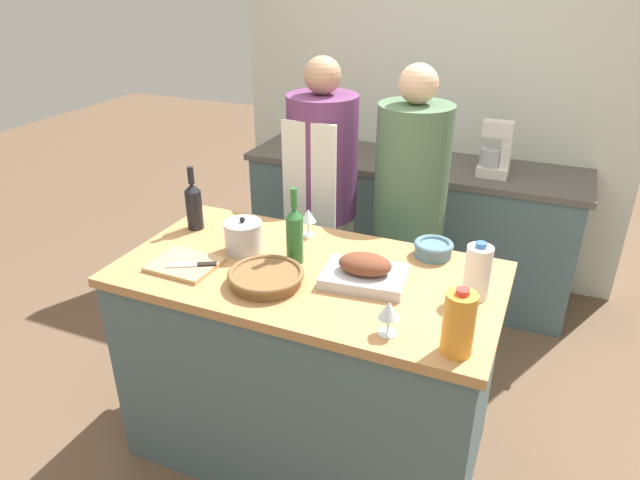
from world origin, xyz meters
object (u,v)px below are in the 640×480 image
(wine_glass_left, at_px, (308,217))
(wine_glass_right, at_px, (389,311))
(wine_bottle_green, at_px, (194,205))
(roasting_pan, at_px, (365,272))
(stock_pot, at_px, (243,237))
(knife_chef, at_px, (193,265))
(condiment_bottle_short, at_px, (395,156))
(milk_jug, at_px, (477,272))
(juice_jug, at_px, (459,323))
(condiment_bottle_tall, at_px, (350,144))
(wine_bottle_dark, at_px, (295,234))
(stand_mixer, at_px, (495,154))
(person_cook_guest, at_px, (409,210))
(cutting_board, at_px, (185,264))
(wicker_basket, at_px, (266,277))
(mixing_bowl, at_px, (433,248))
(person_cook_aproned, at_px, (322,195))

(wine_glass_left, relative_size, wine_glass_right, 1.04)
(wine_bottle_green, bearing_deg, wine_glass_left, 14.87)
(roasting_pan, distance_m, wine_glass_right, 0.35)
(stock_pot, height_order, knife_chef, stock_pot)
(condiment_bottle_short, bearing_deg, milk_jug, -62.98)
(juice_jug, relative_size, condiment_bottle_tall, 1.42)
(wine_bottle_dark, bearing_deg, knife_chef, -147.27)
(stand_mixer, relative_size, person_cook_guest, 0.20)
(cutting_board, bearing_deg, wine_glass_right, -7.56)
(wine_glass_left, height_order, stand_mixer, stand_mixer)
(wicker_basket, bearing_deg, condiment_bottle_tall, 100.36)
(condiment_bottle_short, height_order, person_cook_guest, person_cook_guest)
(stock_pot, xyz_separation_m, milk_jug, (0.97, 0.02, 0.04))
(stand_mixer, bearing_deg, condiment_bottle_short, -172.97)
(condiment_bottle_short, bearing_deg, condiment_bottle_tall, 160.68)
(condiment_bottle_short, bearing_deg, cutting_board, -103.20)
(condiment_bottle_short, bearing_deg, juice_jug, -67.79)
(wine_glass_right, height_order, person_cook_guest, person_cook_guest)
(milk_jug, xyz_separation_m, person_cook_guest, (-0.46, 0.79, -0.14))
(cutting_board, xyz_separation_m, wine_glass_right, (0.89, -0.12, 0.08))
(milk_jug, bearing_deg, roasting_pan, -171.53)
(milk_jug, relative_size, wine_bottle_dark, 0.69)
(juice_jug, xyz_separation_m, condiment_bottle_tall, (-1.08, 1.91, -0.08))
(wine_glass_right, bearing_deg, stock_pot, 155.77)
(wine_bottle_green, distance_m, condiment_bottle_tall, 1.47)
(wicker_basket, bearing_deg, mixing_bowl, 41.86)
(juice_jug, relative_size, condiment_bottle_short, 1.53)
(wicker_basket, height_order, condiment_bottle_short, condiment_bottle_short)
(stock_pot, bearing_deg, wine_bottle_green, 160.48)
(wine_bottle_dark, height_order, stand_mixer, wine_bottle_dark)
(cutting_board, height_order, person_cook_aproned, person_cook_aproned)
(cutting_board, bearing_deg, person_cook_guest, 57.16)
(wine_glass_left, bearing_deg, wine_bottle_green, -165.13)
(stand_mixer, bearing_deg, wine_glass_right, -92.55)
(wicker_basket, distance_m, stock_pot, 0.30)
(wicker_basket, xyz_separation_m, person_cook_guest, (0.29, 1.01, -0.07))
(wicker_basket, height_order, juice_jug, juice_jug)
(condiment_bottle_tall, distance_m, person_cook_aproned, 0.77)
(stand_mixer, height_order, condiment_bottle_tall, stand_mixer)
(milk_jug, height_order, wine_glass_left, milk_jug)
(mixing_bowl, bearing_deg, knife_chef, -150.06)
(cutting_board, bearing_deg, milk_jug, 11.76)
(condiment_bottle_tall, height_order, condiment_bottle_short, condiment_bottle_tall)
(roasting_pan, relative_size, wine_glass_left, 2.66)
(wicker_basket, relative_size, wine_glass_left, 2.31)
(person_cook_guest, bearing_deg, stand_mixer, 51.92)
(roasting_pan, distance_m, condiment_bottle_tall, 1.74)
(condiment_bottle_tall, bearing_deg, mixing_bowl, -56.47)
(stock_pot, bearing_deg, wine_glass_right, -24.23)
(wicker_basket, distance_m, stand_mixer, 1.83)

